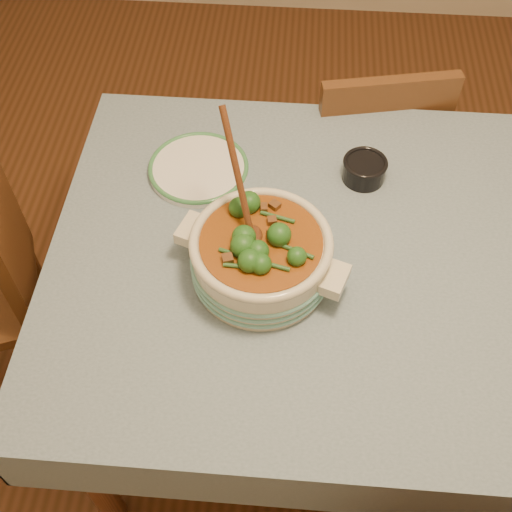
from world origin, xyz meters
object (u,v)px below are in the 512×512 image
at_px(dining_table, 395,280).
at_px(chair_far, 366,152).
at_px(stew_casserole, 261,253).
at_px(white_plate, 199,168).
at_px(condiment_bowl, 364,169).

xyz_separation_m(dining_table, chair_far, (-0.03, 0.64, -0.18)).
xyz_separation_m(stew_casserole, white_plate, (-0.19, 0.32, -0.07)).
distance_m(white_plate, chair_far, 0.69).
bearing_deg(white_plate, chair_far, 39.29).
bearing_deg(condiment_bowl, white_plate, -178.57).
xyz_separation_m(condiment_bowl, chair_far, (0.06, 0.39, -0.31)).
height_order(stew_casserole, chair_far, stew_casserole).
bearing_deg(chair_far, stew_casserole, 55.38).
distance_m(stew_casserole, condiment_bowl, 0.41).
distance_m(condiment_bowl, chair_far, 0.50).
xyz_separation_m(dining_table, condiment_bowl, (-0.09, 0.26, 0.13)).
bearing_deg(white_plate, stew_casserole, -59.59).
xyz_separation_m(dining_table, white_plate, (-0.52, 0.25, 0.10)).
distance_m(stew_casserole, chair_far, 0.85).
bearing_deg(dining_table, white_plate, 154.47).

